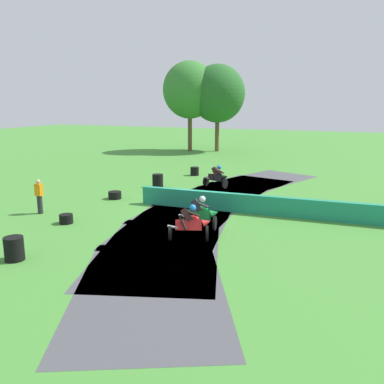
% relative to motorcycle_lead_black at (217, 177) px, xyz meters
% --- Properties ---
extents(ground_plane, '(120.00, 120.00, 0.00)m').
position_rel_motorcycle_lead_black_xyz_m(ground_plane, '(0.68, -5.25, -0.65)').
color(ground_plane, '#428433').
extents(track_asphalt, '(8.04, 25.71, 0.01)m').
position_rel_motorcycle_lead_black_xyz_m(track_asphalt, '(1.52, -5.21, -0.65)').
color(track_asphalt, '#47474C').
rests_on(track_asphalt, ground).
extents(safety_barrier, '(15.21, 0.99, 0.90)m').
position_rel_motorcycle_lead_black_xyz_m(safety_barrier, '(5.50, -5.03, -0.20)').
color(safety_barrier, '#1E8466').
rests_on(safety_barrier, ground).
extents(motorcycle_lead_black, '(1.71, 1.03, 1.43)m').
position_rel_motorcycle_lead_black_xyz_m(motorcycle_lead_black, '(0.00, 0.00, 0.00)').
color(motorcycle_lead_black, black).
rests_on(motorcycle_lead_black, ground).
extents(motorcycle_chase_green, '(1.67, 0.97, 1.43)m').
position_rel_motorcycle_lead_black_xyz_m(motorcycle_chase_green, '(2.19, -8.25, -0.00)').
color(motorcycle_chase_green, black).
rests_on(motorcycle_chase_green, ground).
extents(motorcycle_trailing_red, '(1.67, 1.23, 1.42)m').
position_rel_motorcycle_lead_black_xyz_m(motorcycle_trailing_red, '(2.37, -9.64, -0.02)').
color(motorcycle_trailing_red, black).
rests_on(motorcycle_trailing_red, ground).
extents(tire_stack_near, '(0.61, 0.61, 0.60)m').
position_rel_motorcycle_lead_black_xyz_m(tire_stack_near, '(-2.87, 3.28, -0.35)').
color(tire_stack_near, black).
rests_on(tire_stack_near, ground).
extents(tire_stack_mid_a, '(0.67, 0.67, 0.80)m').
position_rel_motorcycle_lead_black_xyz_m(tire_stack_mid_a, '(-3.40, -1.38, -0.25)').
color(tire_stack_mid_a, black).
rests_on(tire_stack_mid_a, ground).
extents(tire_stack_mid_b, '(0.70, 0.70, 0.40)m').
position_rel_motorcycle_lead_black_xyz_m(tire_stack_mid_b, '(-4.07, -5.11, -0.45)').
color(tire_stack_mid_b, black).
rests_on(tire_stack_mid_b, ground).
extents(tire_stack_far, '(0.58, 0.58, 0.40)m').
position_rel_motorcycle_lead_black_xyz_m(tire_stack_far, '(-3.43, -9.83, -0.45)').
color(tire_stack_far, black).
rests_on(tire_stack_far, ground).
extents(tire_stack_extra_a, '(0.64, 0.64, 0.80)m').
position_rel_motorcycle_lead_black_xyz_m(tire_stack_extra_a, '(-2.18, -13.86, -0.25)').
color(tire_stack_extra_a, black).
rests_on(tire_stack_extra_a, ground).
extents(track_marshal, '(0.34, 0.24, 1.63)m').
position_rel_motorcycle_lead_black_xyz_m(track_marshal, '(-5.62, -9.02, 0.17)').
color(track_marshal, '#232328').
rests_on(track_marshal, ground).
extents(tree_far_left, '(5.69, 5.69, 9.41)m').
position_rel_motorcycle_lead_black_xyz_m(tree_far_left, '(-9.20, 17.13, 5.75)').
color(tree_far_left, brown).
rests_on(tree_far_left, ground).
extents(tree_far_right, '(5.72, 5.72, 9.04)m').
position_rel_motorcycle_lead_black_xyz_m(tree_far_right, '(-6.39, 17.92, 5.37)').
color(tree_far_right, brown).
rests_on(tree_far_right, ground).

